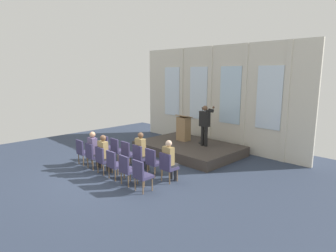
{
  "coord_description": "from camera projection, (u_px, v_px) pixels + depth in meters",
  "views": [
    {
      "loc": [
        7.74,
        -4.96,
        3.37
      ],
      "look_at": [
        0.2,
        2.42,
        1.38
      ],
      "focal_mm": 30.29,
      "sensor_mm": 36.0,
      "label": 1
    }
  ],
  "objects": [
    {
      "name": "audience_r0_c3",
      "position": [
        142.0,
        150.0,
        9.77
      ],
      "size": [
        0.36,
        0.39,
        1.37
      ],
      "color": "#2D2D33",
      "rests_on": "ground"
    },
    {
      "name": "chair_r1_c1",
      "position": [
        92.0,
        154.0,
        10.0
      ],
      "size": [
        0.46,
        0.44,
        0.94
      ],
      "color": "olive",
      "rests_on": "ground"
    },
    {
      "name": "chair_r0_c3",
      "position": [
        140.0,
        156.0,
        9.76
      ],
      "size": [
        0.46,
        0.44,
        0.94
      ],
      "color": "olive",
      "rests_on": "ground"
    },
    {
      "name": "mic_stand",
      "position": [
        202.0,
        135.0,
        12.12
      ],
      "size": [
        0.28,
        0.28,
        1.55
      ],
      "color": "black",
      "rests_on": "stage_platform"
    },
    {
      "name": "audience_r1_c1",
      "position": [
        94.0,
        148.0,
        10.02
      ],
      "size": [
        0.36,
        0.39,
        1.34
      ],
      "color": "#2D2D33",
      "rests_on": "ground"
    },
    {
      "name": "chair_r1_c3",
      "position": [
        114.0,
        163.0,
        9.04
      ],
      "size": [
        0.46,
        0.44,
        0.94
      ],
      "color": "olive",
      "rests_on": "ground"
    },
    {
      "name": "ground_plane",
      "position": [
        112.0,
        175.0,
        9.47
      ],
      "size": [
        14.44,
        14.44,
        0.0
      ],
      "primitive_type": "plane",
      "color": "#2D384C"
    },
    {
      "name": "speaker",
      "position": [
        205.0,
        123.0,
        11.56
      ],
      "size": [
        0.52,
        0.69,
        1.67
      ],
      "color": "black",
      "rests_on": "stage_platform"
    },
    {
      "name": "chair_r1_c0",
      "position": [
        83.0,
        151.0,
        10.48
      ],
      "size": [
        0.46,
        0.44,
        0.94
      ],
      "color": "olive",
      "rests_on": "ground"
    },
    {
      "name": "audience_r0_c5",
      "position": [
        169.0,
        159.0,
        8.81
      ],
      "size": [
        0.36,
        0.39,
        1.33
      ],
      "color": "#2D2D33",
      "rests_on": "ground"
    },
    {
      "name": "audience_r1_c2",
      "position": [
        104.0,
        152.0,
        9.54
      ],
      "size": [
        0.36,
        0.39,
        1.33
      ],
      "color": "#2D2D33",
      "rests_on": "ground"
    },
    {
      "name": "chair_r0_c2",
      "position": [
        128.0,
        152.0,
        10.24
      ],
      "size": [
        0.46,
        0.44,
        0.94
      ],
      "color": "olive",
      "rests_on": "ground"
    },
    {
      "name": "chair_r0_c4",
      "position": [
        153.0,
        161.0,
        9.28
      ],
      "size": [
        0.46,
        0.44,
        0.94
      ],
      "color": "olive",
      "rests_on": "ground"
    },
    {
      "name": "chair_r1_c2",
      "position": [
        103.0,
        158.0,
        9.52
      ],
      "size": [
        0.46,
        0.44,
        0.94
      ],
      "color": "olive",
      "rests_on": "ground"
    },
    {
      "name": "chair_r0_c0",
      "position": [
        107.0,
        146.0,
        11.21
      ],
      "size": [
        0.46,
        0.44,
        0.94
      ],
      "color": "olive",
      "rests_on": "ground"
    },
    {
      "name": "stage_platform",
      "position": [
        189.0,
        148.0,
        12.07
      ],
      "size": [
        4.17,
        2.83,
        0.39
      ],
      "primitive_type": "cube",
      "color": "#3F3833",
      "rests_on": "ground"
    },
    {
      "name": "lectern",
      "position": [
        183.0,
        128.0,
        12.55
      ],
      "size": [
        0.6,
        0.48,
        1.16
      ],
      "color": "#93724C",
      "rests_on": "stage_platform"
    },
    {
      "name": "chair_r0_c1",
      "position": [
        117.0,
        149.0,
        10.72
      ],
      "size": [
        0.46,
        0.44,
        0.94
      ],
      "color": "olive",
      "rests_on": "ground"
    },
    {
      "name": "chair_r1_c5",
      "position": [
        141.0,
        174.0,
        8.08
      ],
      "size": [
        0.46,
        0.44,
        0.94
      ],
      "color": "olive",
      "rests_on": "ground"
    },
    {
      "name": "rear_partition",
      "position": [
        215.0,
        97.0,
        12.83
      ],
      "size": [
        8.82,
        0.14,
        4.55
      ],
      "color": "beige",
      "rests_on": "ground"
    },
    {
      "name": "chair_r1_c4",
      "position": [
        127.0,
        168.0,
        8.56
      ],
      "size": [
        0.46,
        0.44,
        0.94
      ],
      "color": "olive",
      "rests_on": "ground"
    },
    {
      "name": "chair_r0_c5",
      "position": [
        168.0,
        165.0,
        8.8
      ],
      "size": [
        0.46,
        0.44,
        0.94
      ],
      "color": "olive",
      "rests_on": "ground"
    }
  ]
}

